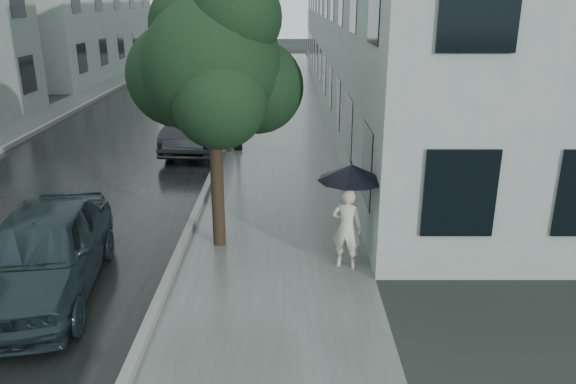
{
  "coord_description": "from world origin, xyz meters",
  "views": [
    {
      "loc": [
        0.48,
        -7.19,
        4.65
      ],
      "look_at": [
        0.48,
        2.41,
        1.3
      ],
      "focal_mm": 35.0,
      "sensor_mm": 36.0,
      "label": 1
    }
  ],
  "objects_px": {
    "car_near": "(43,252)",
    "car_far": "(200,126)",
    "pedestrian": "(347,228)",
    "lamp_post": "(230,59)",
    "street_tree": "(213,65)"
  },
  "relations": [
    {
      "from": "lamp_post",
      "to": "car_far",
      "type": "bearing_deg",
      "value": 158.37
    },
    {
      "from": "pedestrian",
      "to": "car_near",
      "type": "distance_m",
      "value": 5.11
    },
    {
      "from": "lamp_post",
      "to": "car_far",
      "type": "relative_size",
      "value": 1.13
    },
    {
      "from": "car_near",
      "to": "car_far",
      "type": "bearing_deg",
      "value": 75.9
    },
    {
      "from": "lamp_post",
      "to": "street_tree",
      "type": "bearing_deg",
      "value": -95.49
    },
    {
      "from": "street_tree",
      "to": "car_far",
      "type": "distance_m",
      "value": 8.01
    },
    {
      "from": "street_tree",
      "to": "car_far",
      "type": "xyz_separation_m",
      "value": [
        -1.48,
        7.37,
        -2.76
      ]
    },
    {
      "from": "pedestrian",
      "to": "street_tree",
      "type": "relative_size",
      "value": 0.3
    },
    {
      "from": "car_near",
      "to": "car_far",
      "type": "height_order",
      "value": "car_far"
    },
    {
      "from": "lamp_post",
      "to": "car_near",
      "type": "distance_m",
      "value": 9.65
    },
    {
      "from": "car_near",
      "to": "street_tree",
      "type": "bearing_deg",
      "value": 30.41
    },
    {
      "from": "pedestrian",
      "to": "street_tree",
      "type": "xyz_separation_m",
      "value": [
        -2.4,
        1.1,
        2.72
      ]
    },
    {
      "from": "car_far",
      "to": "car_near",
      "type": "bearing_deg",
      "value": -92.4
    },
    {
      "from": "car_far",
      "to": "street_tree",
      "type": "bearing_deg",
      "value": -74.11
    },
    {
      "from": "car_far",
      "to": "pedestrian",
      "type": "bearing_deg",
      "value": -60.82
    }
  ]
}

